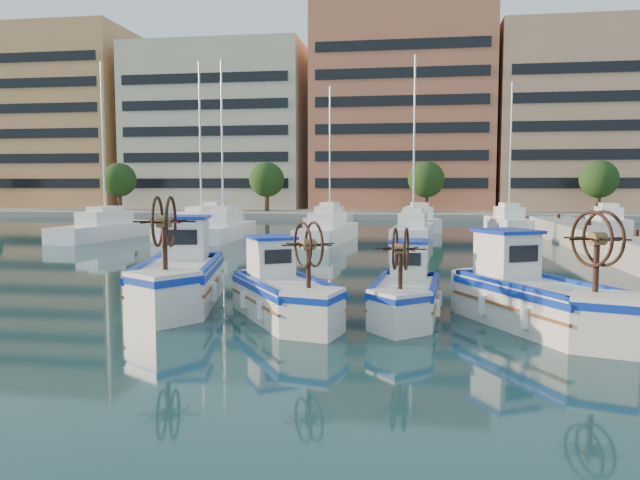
{
  "coord_description": "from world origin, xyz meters",
  "views": [
    {
      "loc": [
        3.07,
        -16.3,
        3.51
      ],
      "look_at": [
        -0.48,
        6.4,
        1.5
      ],
      "focal_mm": 35.0,
      "sensor_mm": 36.0,
      "label": 1
    }
  ],
  "objects_px": {
    "fishing_boat_b": "(283,291)",
    "fishing_boat_a": "(180,274)",
    "fishing_boat_d": "(533,294)",
    "fishing_boat_c": "(406,291)"
  },
  "relations": [
    {
      "from": "fishing_boat_b",
      "to": "fishing_boat_c",
      "type": "relative_size",
      "value": 1.07
    },
    {
      "from": "fishing_boat_c",
      "to": "fishing_boat_d",
      "type": "height_order",
      "value": "fishing_boat_d"
    },
    {
      "from": "fishing_boat_c",
      "to": "fishing_boat_d",
      "type": "relative_size",
      "value": 0.83
    },
    {
      "from": "fishing_boat_b",
      "to": "fishing_boat_a",
      "type": "bearing_deg",
      "value": 124.32
    },
    {
      "from": "fishing_boat_b",
      "to": "fishing_boat_c",
      "type": "bearing_deg",
      "value": -18.46
    },
    {
      "from": "fishing_boat_a",
      "to": "fishing_boat_d",
      "type": "xyz_separation_m",
      "value": [
        9.82,
        -1.58,
        -0.07
      ]
    },
    {
      "from": "fishing_boat_a",
      "to": "fishing_boat_d",
      "type": "bearing_deg",
      "value": -21.11
    },
    {
      "from": "fishing_boat_c",
      "to": "fishing_boat_a",
      "type": "bearing_deg",
      "value": 177.35
    },
    {
      "from": "fishing_boat_d",
      "to": "fishing_boat_b",
      "type": "bearing_deg",
      "value": 151.52
    },
    {
      "from": "fishing_boat_d",
      "to": "fishing_boat_c",
      "type": "bearing_deg",
      "value": 137.54
    }
  ]
}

